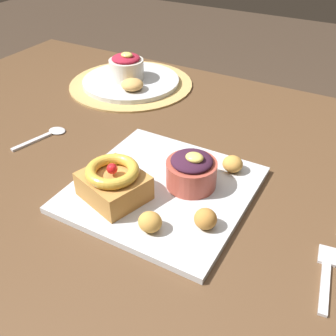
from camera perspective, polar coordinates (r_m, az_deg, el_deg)
dining_table at (r=0.85m, az=-2.21°, el=-3.73°), size 1.43×0.95×0.73m
woven_placemat at (r=1.12m, az=-5.39°, el=12.09°), size 0.34×0.34×0.00m
front_plate at (r=0.71m, az=-0.80°, el=-3.07°), size 0.30×0.30×0.01m
cake_slice at (r=0.67m, az=-7.95°, el=-2.04°), size 0.13×0.12×0.07m
berry_ramekin at (r=0.69m, az=3.44°, el=-0.38°), size 0.09×0.09×0.07m
fritter_front at (r=0.62m, az=5.48°, el=-7.37°), size 0.04×0.04×0.03m
fritter_middle at (r=0.74m, az=9.40°, el=0.59°), size 0.04×0.04×0.03m
fritter_back at (r=0.61m, az=-2.63°, el=-7.85°), size 0.04×0.04×0.03m
back_plate at (r=1.11m, az=-5.42°, el=12.49°), size 0.27×0.27×0.01m
back_ramekin at (r=1.10m, az=-6.08°, el=14.44°), size 0.09×0.09×0.08m
back_pastry at (r=1.04m, az=-5.23°, el=12.00°), size 0.06×0.06×0.03m
fork at (r=0.62m, az=22.00°, el=-13.97°), size 0.04×0.13×0.00m
spoon at (r=0.91m, az=-17.26°, el=4.59°), size 0.05×0.12×0.00m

